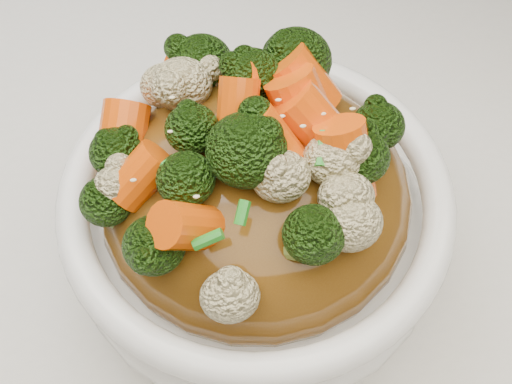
{
  "coord_description": "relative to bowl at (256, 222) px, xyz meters",
  "views": [
    {
      "loc": [
        0.02,
        -0.21,
        1.12
      ],
      "look_at": [
        0.05,
        -0.01,
        0.83
      ],
      "focal_mm": 42.0,
      "sensor_mm": 36.0,
      "label": 1
    }
  ],
  "objects": [
    {
      "name": "tablecloth",
      "position": [
        -0.05,
        0.01,
        -0.06
      ],
      "size": [
        1.2,
        0.8,
        0.04
      ],
      "primitive_type": "cube",
      "color": "silver",
      "rests_on": "dining_table"
    },
    {
      "name": "bowl",
      "position": [
        0.0,
        0.0,
        0.0
      ],
      "size": [
        0.3,
        0.3,
        0.09
      ],
      "primitive_type": null,
      "rotation": [
        0.0,
        0.0,
        0.41
      ],
      "color": "white",
      "rests_on": "tablecloth"
    },
    {
      "name": "sauce_base",
      "position": [
        0.0,
        0.0,
        0.03
      ],
      "size": [
        0.24,
        0.24,
        0.1
      ],
      "primitive_type": "ellipsoid",
      "rotation": [
        0.0,
        0.0,
        0.41
      ],
      "color": "#5C380F",
      "rests_on": "bowl"
    },
    {
      "name": "carrots",
      "position": [
        0.0,
        0.0,
        0.1
      ],
      "size": [
        0.24,
        0.24,
        0.05
      ],
      "primitive_type": null,
      "rotation": [
        0.0,
        0.0,
        0.41
      ],
      "color": "#ED5307",
      "rests_on": "sauce_base"
    },
    {
      "name": "broccoli",
      "position": [
        0.0,
        0.0,
        0.1
      ],
      "size": [
        0.24,
        0.24,
        0.05
      ],
      "primitive_type": null,
      "rotation": [
        0.0,
        0.0,
        0.41
      ],
      "color": "black",
      "rests_on": "sauce_base"
    },
    {
      "name": "cauliflower",
      "position": [
        0.0,
        0.0,
        0.09
      ],
      "size": [
        0.24,
        0.24,
        0.04
      ],
      "primitive_type": null,
      "rotation": [
        0.0,
        0.0,
        0.41
      ],
      "color": "beige",
      "rests_on": "sauce_base"
    },
    {
      "name": "scallions",
      "position": [
        0.0,
        0.0,
        0.1
      ],
      "size": [
        0.18,
        0.18,
        0.02
      ],
      "primitive_type": null,
      "rotation": [
        0.0,
        0.0,
        0.41
      ],
      "color": "#207E1D",
      "rests_on": "sauce_base"
    },
    {
      "name": "sesame_seeds",
      "position": [
        -0.0,
        0.0,
        0.1
      ],
      "size": [
        0.21,
        0.21,
        0.01
      ],
      "primitive_type": null,
      "rotation": [
        0.0,
        0.0,
        0.41
      ],
      "color": "beige",
      "rests_on": "sauce_base"
    }
  ]
}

